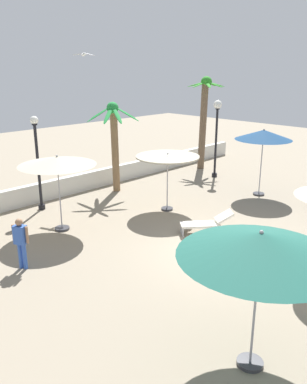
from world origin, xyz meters
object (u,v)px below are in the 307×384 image
(lamp_post_1, at_px, (217,126))
(guest_0, at_px, (21,239))
(patio_umbrella_0, at_px, (264,135))
(patio_umbrella_1, at_px, (168,159))
(palm_tree_0, at_px, (204,113))
(lamp_post_0, at_px, (37,158))
(patio_umbrella_2, at_px, (57,162))
(patio_umbrella_4, at_px, (260,245))
(seagull_1, at_px, (84,54))
(lounge_chair_1, at_px, (207,223))
(palm_tree_2, at_px, (114,136))

(lamp_post_1, relative_size, guest_0, 2.57)
(patio_umbrella_0, height_order, patio_umbrella_1, patio_umbrella_0)
(palm_tree_0, height_order, lamp_post_0, palm_tree_0)
(patio_umbrella_2, xyz_separation_m, palm_tree_0, (11.01, 2.09, 0.65))
(patio_umbrella_4, bearing_deg, patio_umbrella_2, 81.83)
(patio_umbrella_2, distance_m, lamp_post_0, 2.59)
(seagull_1, bearing_deg, lounge_chair_1, -88.87)
(patio_umbrella_1, distance_m, palm_tree_2, 3.59)
(palm_tree_2, distance_m, lamp_post_1, 5.74)
(lamp_post_1, height_order, lounge_chair_1, lamp_post_1)
(patio_umbrella_2, distance_m, lamp_post_1, 9.92)
(palm_tree_2, height_order, lounge_chair_1, palm_tree_2)
(palm_tree_0, bearing_deg, seagull_1, 175.55)
(patio_umbrella_2, relative_size, lamp_post_1, 0.69)
(lounge_chair_1, bearing_deg, patio_umbrella_2, 130.67)
(patio_umbrella_4, xyz_separation_m, palm_tree_0, (12.26, 10.81, 0.56))
(patio_umbrella_1, relative_size, palm_tree_0, 0.49)
(guest_0, bearing_deg, palm_tree_0, 15.79)
(patio_umbrella_0, xyz_separation_m, lamp_post_1, (1.13, 3.38, -0.02))
(patio_umbrella_0, relative_size, palm_tree_2, 0.73)
(patio_umbrella_0, xyz_separation_m, guest_0, (-11.25, 1.28, -1.84))
(patio_umbrella_0, height_order, patio_umbrella_2, patio_umbrella_0)
(palm_tree_0, xyz_separation_m, lamp_post_0, (-10.38, 0.39, -1.00))
(patio_umbrella_4, xyz_separation_m, seagull_1, (4.56, 11.41, 3.57))
(lamp_post_1, height_order, seagull_1, seagull_1)
(patio_umbrella_1, bearing_deg, palm_tree_0, 26.89)
(patio_umbrella_0, xyz_separation_m, palm_tree_0, (2.23, 5.09, 0.42))
(patio_umbrella_0, distance_m, guest_0, 11.47)
(patio_umbrella_4, distance_m, guest_0, 7.30)
(patio_umbrella_1, bearing_deg, lamp_post_1, 16.84)
(palm_tree_2, distance_m, seagull_1, 3.77)
(lounge_chair_1, bearing_deg, lamp_post_1, 34.19)
(lamp_post_0, bearing_deg, palm_tree_2, -3.82)
(lamp_post_1, distance_m, lounge_chair_1, 8.17)
(patio_umbrella_4, xyz_separation_m, guest_0, (-1.21, 7.00, -1.70))
(patio_umbrella_1, height_order, palm_tree_0, palm_tree_0)
(seagull_1, bearing_deg, palm_tree_2, -21.69)
(lamp_post_0, bearing_deg, patio_umbrella_0, -33.92)
(guest_0, height_order, seagull_1, seagull_1)
(patio_umbrella_0, bearing_deg, patio_umbrella_1, 159.58)
(patio_umbrella_2, height_order, palm_tree_2, palm_tree_2)
(patio_umbrella_1, xyz_separation_m, lounge_chair_1, (-0.83, -2.69, -1.75))
(patio_umbrella_0, bearing_deg, palm_tree_0, 66.34)
(patio_umbrella_0, bearing_deg, lamp_post_0, 146.08)
(palm_tree_2, xyz_separation_m, lamp_post_0, (-3.85, 0.26, -0.46))
(lamp_post_1, bearing_deg, palm_tree_0, 57.27)
(patio_umbrella_0, distance_m, patio_umbrella_4, 11.55)
(palm_tree_2, xyz_separation_m, seagull_1, (-1.16, 0.46, 3.55))
(lounge_chair_1, bearing_deg, patio_umbrella_1, 72.77)
(patio_umbrella_0, xyz_separation_m, palm_tree_2, (-4.30, 5.23, -0.12))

